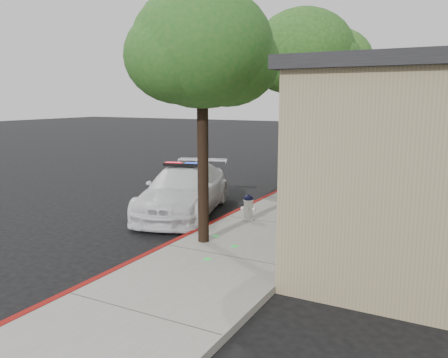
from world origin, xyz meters
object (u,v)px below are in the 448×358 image
street_tree_mid (304,57)px  police_car (184,190)px  fire_hydrant (248,207)px  street_tree_far (334,65)px  street_tree_near (202,53)px

street_tree_mid → police_car: bearing=-135.5°
fire_hydrant → street_tree_far: bearing=81.1°
police_car → street_tree_near: size_ratio=0.93×
police_car → street_tree_far: 9.29m
street_tree_near → street_tree_mid: (0.60, 5.29, 0.30)m
police_car → street_tree_near: 5.05m
street_tree_near → street_tree_far: size_ratio=0.93×
street_tree_near → street_tree_far: 10.50m
police_car → street_tree_mid: bearing=27.8°
police_car → street_tree_far: bearing=56.7°
street_tree_mid → street_tree_far: street_tree_far is taller
police_car → fire_hydrant: (2.32, -0.29, -0.22)m
fire_hydrant → street_tree_mid: street_tree_mid is taller
street_tree_far → street_tree_near: bearing=-90.9°
fire_hydrant → street_tree_far: 9.34m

